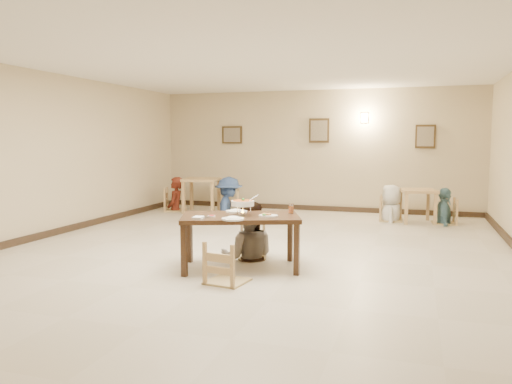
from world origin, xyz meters
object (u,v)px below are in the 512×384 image
(drink_glass, at_px, (291,209))
(bg_table_right, at_px, (418,196))
(bg_diner_c, at_px, (392,185))
(bg_chair_rr, at_px, (445,200))
(chair_near, at_px, (227,243))
(curry_warmer, at_px, (243,203))
(bg_chair_ll, at_px, (175,189))
(main_table, at_px, (240,221))
(bg_chair_lr, at_px, (229,192))
(main_diner, at_px, (248,201))
(bg_diner_b, at_px, (229,177))
(bg_table_left, at_px, (202,184))
(chair_far, at_px, (252,228))
(bg_diner_d, at_px, (445,188))
(bg_diner_a, at_px, (175,177))
(bg_chair_rl, at_px, (392,197))

(drink_glass, height_order, bg_table_right, drink_glass)
(drink_glass, bearing_deg, bg_diner_c, 75.42)
(bg_table_right, relative_size, bg_chair_rr, 0.84)
(chair_near, bearing_deg, curry_warmer, -78.14)
(bg_chair_ll, relative_size, bg_chair_rr, 1.06)
(drink_glass, distance_m, bg_table_right, 4.77)
(bg_diner_c, bearing_deg, main_table, -22.51)
(bg_chair_rr, xyz_separation_m, bg_diner_c, (-1.09, 0.06, 0.29))
(bg_chair_lr, relative_size, bg_diner_c, 0.66)
(main_diner, height_order, bg_diner_b, bg_diner_b)
(bg_diner_b, bearing_deg, main_diner, -174.24)
(chair_near, bearing_deg, bg_table_left, -54.47)
(chair_far, xyz_separation_m, curry_warmer, (0.09, -0.69, 0.47))
(bg_table_left, bearing_deg, main_diner, -58.03)
(chair_near, xyz_separation_m, bg_diner_d, (2.81, 5.48, 0.27))
(bg_table_left, bearing_deg, bg_chair_rr, -0.37)
(curry_warmer, bearing_deg, bg_table_left, 119.79)
(main_table, distance_m, bg_table_right, 5.35)
(bg_diner_b, bearing_deg, bg_diner_a, 73.05)
(bg_chair_rr, bearing_deg, bg_diner_b, -95.16)
(bg_table_left, height_order, bg_chair_lr, bg_chair_lr)
(chair_near, relative_size, main_diner, 0.58)
(chair_far, xyz_separation_m, bg_diner_a, (-3.37, 4.10, 0.41))
(curry_warmer, relative_size, bg_chair_rr, 0.34)
(bg_chair_ll, bearing_deg, drink_glass, -156.51)
(main_table, xyz_separation_m, bg_chair_rr, (2.88, 4.78, -0.15))
(chair_near, distance_m, drink_glass, 1.23)
(bg_diner_b, xyz_separation_m, bg_diner_c, (3.81, 0.01, -0.09))
(bg_diner_c, relative_size, bg_diner_d, 1.04)
(chair_far, distance_m, drink_glass, 0.84)
(bg_table_right, bearing_deg, drink_glass, -111.02)
(bg_table_left, xyz_separation_m, bg_chair_lr, (0.71, 0.02, -0.17))
(chair_far, distance_m, main_diner, 0.43)
(bg_table_left, distance_m, bg_chair_rr, 5.61)
(drink_glass, xyz_separation_m, bg_chair_lr, (-2.65, 4.47, -0.28))
(drink_glass, relative_size, bg_diner_b, 0.08)
(bg_chair_rr, bearing_deg, chair_near, -31.68)
(bg_chair_rl, xyz_separation_m, bg_diner_a, (-5.22, -0.05, 0.33))
(main_table, distance_m, bg_table_left, 5.53)
(chair_far, height_order, bg_table_right, chair_far)
(bg_table_right, bearing_deg, bg_chair_rr, -2.73)
(bg_table_right, height_order, bg_diner_a, bg_diner_a)
(chair_far, distance_m, bg_chair_rl, 4.54)
(bg_chair_ll, height_order, bg_diner_d, bg_diner_d)
(main_diner, bearing_deg, bg_table_left, -75.49)
(chair_far, distance_m, bg_chair_rr, 5.03)
(drink_glass, height_order, bg_chair_rl, bg_chair_rl)
(main_diner, bearing_deg, bg_chair_ll, -68.91)
(chair_near, relative_size, bg_chair_rr, 0.97)
(drink_glass, xyz_separation_m, bg_diner_d, (2.25, 4.42, -0.04))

